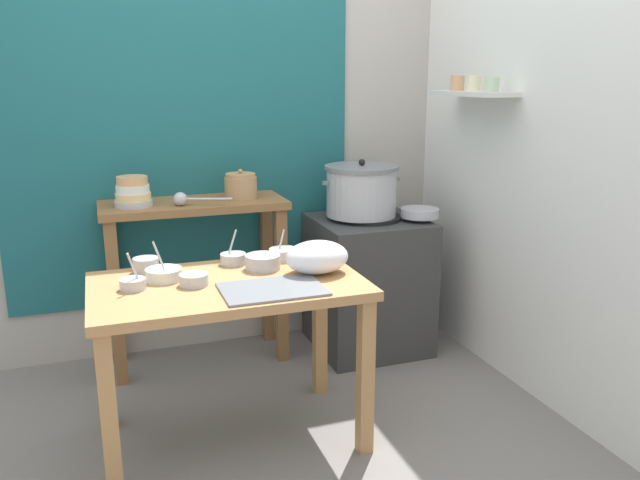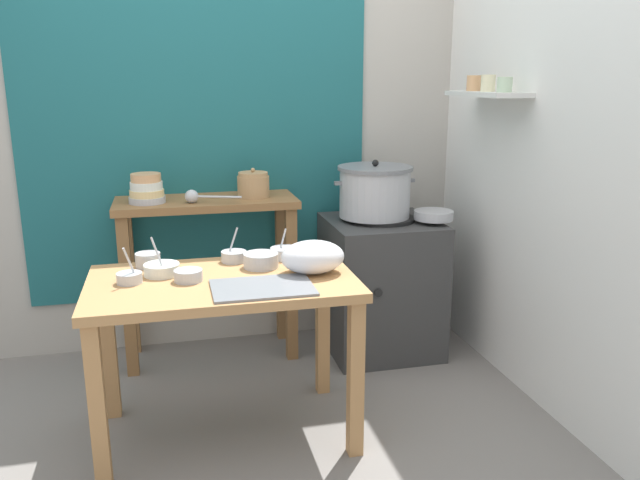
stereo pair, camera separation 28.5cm
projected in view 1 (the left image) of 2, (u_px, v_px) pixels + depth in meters
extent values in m
plane|color=gray|center=(261.00, 430.00, 2.83)|extent=(9.00, 9.00, 0.00)
cube|color=#B2ADA3|center=(224.00, 120.00, 3.54)|extent=(4.40, 0.10, 2.60)
cube|color=#1E6066|center=(180.00, 112.00, 3.39)|extent=(1.90, 0.02, 2.10)
cube|color=white|center=(519.00, 125.00, 3.14)|extent=(0.10, 3.20, 2.60)
cube|color=silver|center=(472.00, 94.00, 3.24)|extent=(0.20, 0.56, 0.02)
cylinder|color=#B7D1AD|center=(492.00, 84.00, 3.07)|extent=(0.07, 0.07, 0.07)
cylinder|color=beige|center=(473.00, 83.00, 3.22)|extent=(0.07, 0.07, 0.08)
cylinder|color=tan|center=(457.00, 83.00, 3.36)|extent=(0.07, 0.07, 0.08)
cube|color=#B27F4C|center=(228.00, 286.00, 2.60)|extent=(1.10, 0.66, 0.04)
cube|color=#B27F4C|center=(109.00, 420.00, 2.27)|extent=(0.06, 0.06, 0.68)
cube|color=#B27F4C|center=(365.00, 377.00, 2.59)|extent=(0.06, 0.06, 0.68)
cube|color=#B27F4C|center=(106.00, 357.00, 2.78)|extent=(0.06, 0.06, 0.68)
cube|color=#B27F4C|center=(320.00, 328.00, 3.10)|extent=(0.06, 0.06, 0.68)
cube|color=olive|center=(194.00, 205.00, 3.32)|extent=(0.96, 0.40, 0.04)
cube|color=olive|center=(116.00, 305.00, 3.16)|extent=(0.06, 0.06, 0.86)
cube|color=olive|center=(281.00, 286.00, 3.44)|extent=(0.06, 0.06, 0.86)
cube|color=olive|center=(114.00, 286.00, 3.43)|extent=(0.06, 0.06, 0.86)
cube|color=olive|center=(267.00, 271.00, 3.71)|extent=(0.06, 0.06, 0.86)
cube|color=#383838|center=(368.00, 284.00, 3.64)|extent=(0.60, 0.60, 0.76)
cylinder|color=black|center=(369.00, 217.00, 3.54)|extent=(0.36, 0.36, 0.02)
cylinder|color=black|center=(370.00, 291.00, 3.30)|extent=(0.04, 0.02, 0.04)
cylinder|color=#B7BABF|center=(361.00, 193.00, 3.51)|extent=(0.39, 0.39, 0.26)
cylinder|color=slate|center=(362.00, 167.00, 3.48)|extent=(0.41, 0.41, 0.02)
sphere|color=black|center=(362.00, 162.00, 3.47)|extent=(0.04, 0.04, 0.04)
cube|color=slate|center=(326.00, 183.00, 3.43)|extent=(0.04, 0.02, 0.02)
cube|color=slate|center=(396.00, 179.00, 3.56)|extent=(0.04, 0.02, 0.02)
cylinder|color=tan|center=(241.00, 188.00, 3.39)|extent=(0.17, 0.17, 0.11)
cylinder|color=tan|center=(240.00, 175.00, 3.37)|extent=(0.16, 0.16, 0.02)
sphere|color=tan|center=(240.00, 171.00, 3.37)|extent=(0.02, 0.02, 0.02)
cylinder|color=#B7BABF|center=(134.00, 203.00, 3.19)|extent=(0.19, 0.19, 0.03)
cylinder|color=#E5C684|center=(133.00, 196.00, 3.18)|extent=(0.18, 0.18, 0.04)
cylinder|color=silver|center=(133.00, 189.00, 3.17)|extent=(0.16, 0.16, 0.04)
cylinder|color=tan|center=(132.00, 180.00, 3.16)|extent=(0.15, 0.15, 0.04)
sphere|color=#B7BABF|center=(180.00, 199.00, 3.20)|extent=(0.07, 0.07, 0.07)
cylinder|color=#B7BABF|center=(210.00, 199.00, 3.20)|extent=(0.22, 0.08, 0.01)
cube|color=slate|center=(272.00, 289.00, 2.48)|extent=(0.40, 0.28, 0.01)
ellipsoid|color=white|center=(317.00, 257.00, 2.68)|extent=(0.27, 0.21, 0.14)
cylinder|color=#B7BABF|center=(420.00, 213.00, 3.50)|extent=(0.21, 0.21, 0.05)
cylinder|color=#B7BABF|center=(283.00, 254.00, 2.90)|extent=(0.13, 0.13, 0.05)
cylinder|color=beige|center=(283.00, 250.00, 2.90)|extent=(0.11, 0.11, 0.01)
cylinder|color=#B7BABF|center=(280.00, 244.00, 2.90)|extent=(0.06, 0.04, 0.13)
cylinder|color=#B7BABF|center=(194.00, 280.00, 2.54)|extent=(0.12, 0.12, 0.05)
cylinder|color=beige|center=(194.00, 275.00, 2.53)|extent=(0.10, 0.10, 0.01)
cylinder|color=#B7BABF|center=(133.00, 284.00, 2.49)|extent=(0.10, 0.10, 0.04)
cylinder|color=brown|center=(133.00, 280.00, 2.49)|extent=(0.09, 0.09, 0.01)
cylinder|color=#B7BABF|center=(134.00, 270.00, 2.47)|extent=(0.06, 0.05, 0.16)
cylinder|color=#B7BABF|center=(233.00, 259.00, 2.83)|extent=(0.12, 0.12, 0.05)
cylinder|color=beige|center=(233.00, 255.00, 2.82)|extent=(0.10, 0.10, 0.01)
cylinder|color=#B7BABF|center=(231.00, 247.00, 2.82)|extent=(0.07, 0.03, 0.15)
cylinder|color=silver|center=(164.00, 274.00, 2.60)|extent=(0.15, 0.15, 0.05)
cylinder|color=maroon|center=(164.00, 270.00, 2.60)|extent=(0.13, 0.13, 0.01)
cylinder|color=#B7BABF|center=(161.00, 261.00, 2.57)|extent=(0.06, 0.04, 0.17)
cylinder|color=#B7BABF|center=(263.00, 262.00, 2.75)|extent=(0.15, 0.15, 0.06)
cylinder|color=brown|center=(263.00, 256.00, 2.75)|extent=(0.13, 0.13, 0.01)
cylinder|color=#B7BABF|center=(146.00, 265.00, 2.71)|extent=(0.11, 0.11, 0.06)
cylinder|color=maroon|center=(146.00, 259.00, 2.71)|extent=(0.09, 0.09, 0.01)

